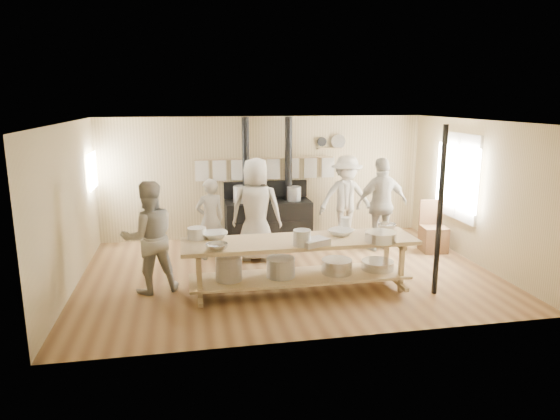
{
  "coord_description": "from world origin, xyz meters",
  "views": [
    {
      "loc": [
        -1.68,
        -8.07,
        2.96
      ],
      "look_at": [
        -0.1,
        0.2,
        1.08
      ],
      "focal_mm": 32.0,
      "sensor_mm": 36.0,
      "label": 1
    }
  ],
  "objects_px": {
    "cook_left": "(149,237)",
    "cook_right": "(382,204)",
    "cook_center": "(256,210)",
    "chair": "(433,236)",
    "cook_far_left": "(210,219)",
    "roasting_pan": "(314,242)",
    "cook_by_window": "(346,198)",
    "prep_table": "(299,260)",
    "stove": "(268,216)"
  },
  "relations": [
    {
      "from": "cook_center",
      "to": "cook_right",
      "type": "relative_size",
      "value": 1.04
    },
    {
      "from": "cook_center",
      "to": "chair",
      "type": "xyz_separation_m",
      "value": [
        3.52,
        -0.12,
        -0.67
      ]
    },
    {
      "from": "cook_right",
      "to": "chair",
      "type": "bearing_deg",
      "value": 157.51
    },
    {
      "from": "cook_far_left",
      "to": "cook_center",
      "type": "relative_size",
      "value": 0.79
    },
    {
      "from": "cook_left",
      "to": "cook_by_window",
      "type": "xyz_separation_m",
      "value": [
        3.91,
        2.27,
        0.03
      ]
    },
    {
      "from": "prep_table",
      "to": "cook_center",
      "type": "bearing_deg",
      "value": 103.85
    },
    {
      "from": "chair",
      "to": "roasting_pan",
      "type": "height_order",
      "value": "chair"
    },
    {
      "from": "stove",
      "to": "cook_right",
      "type": "xyz_separation_m",
      "value": [
        2.1,
        -1.12,
        0.41
      ]
    },
    {
      "from": "prep_table",
      "to": "cook_left",
      "type": "bearing_deg",
      "value": 168.5
    },
    {
      "from": "cook_center",
      "to": "cook_right",
      "type": "height_order",
      "value": "cook_center"
    },
    {
      "from": "cook_center",
      "to": "cook_by_window",
      "type": "relative_size",
      "value": 1.06
    },
    {
      "from": "cook_center",
      "to": "cook_far_left",
      "type": "bearing_deg",
      "value": 1.55
    },
    {
      "from": "chair",
      "to": "stove",
      "type": "bearing_deg",
      "value": 161.85
    },
    {
      "from": "cook_by_window",
      "to": "chair",
      "type": "xyz_separation_m",
      "value": [
        1.44,
        -1.13,
        -0.61
      ]
    },
    {
      "from": "cook_right",
      "to": "roasting_pan",
      "type": "relative_size",
      "value": 4.4
    },
    {
      "from": "roasting_pan",
      "to": "chair",
      "type": "bearing_deg",
      "value": 33.27
    },
    {
      "from": "cook_far_left",
      "to": "cook_by_window",
      "type": "xyz_separation_m",
      "value": [
        2.91,
        0.79,
        0.14
      ]
    },
    {
      "from": "cook_far_left",
      "to": "chair",
      "type": "xyz_separation_m",
      "value": [
        4.35,
        -0.34,
        -0.47
      ]
    },
    {
      "from": "prep_table",
      "to": "cook_far_left",
      "type": "bearing_deg",
      "value": 122.94
    },
    {
      "from": "cook_right",
      "to": "chair",
      "type": "relative_size",
      "value": 1.85
    },
    {
      "from": "roasting_pan",
      "to": "cook_by_window",
      "type": "bearing_deg",
      "value": 63.83
    },
    {
      "from": "cook_far_left",
      "to": "cook_right",
      "type": "height_order",
      "value": "cook_right"
    },
    {
      "from": "prep_table",
      "to": "cook_right",
      "type": "xyz_separation_m",
      "value": [
        2.1,
        1.89,
        0.41
      ]
    },
    {
      "from": "prep_table",
      "to": "cook_center",
      "type": "distance_m",
      "value": 1.83
    },
    {
      "from": "cook_far_left",
      "to": "cook_left",
      "type": "bearing_deg",
      "value": 37.95
    },
    {
      "from": "chair",
      "to": "cook_center",
      "type": "bearing_deg",
      "value": -175.54
    },
    {
      "from": "cook_far_left",
      "to": "chair",
      "type": "relative_size",
      "value": 1.53
    },
    {
      "from": "cook_left",
      "to": "cook_far_left",
      "type": "bearing_deg",
      "value": -138.9
    },
    {
      "from": "cook_left",
      "to": "chair",
      "type": "xyz_separation_m",
      "value": [
        5.36,
        1.15,
        -0.58
      ]
    },
    {
      "from": "prep_table",
      "to": "cook_left",
      "type": "xyz_separation_m",
      "value": [
        -2.27,
        0.46,
        0.36
      ]
    },
    {
      "from": "cook_by_window",
      "to": "cook_left",
      "type": "bearing_deg",
      "value": -146.92
    },
    {
      "from": "chair",
      "to": "roasting_pan",
      "type": "bearing_deg",
      "value": -140.33
    },
    {
      "from": "cook_center",
      "to": "roasting_pan",
      "type": "relative_size",
      "value": 4.57
    },
    {
      "from": "prep_table",
      "to": "roasting_pan",
      "type": "height_order",
      "value": "roasting_pan"
    },
    {
      "from": "cook_far_left",
      "to": "cook_left",
      "type": "height_order",
      "value": "cook_left"
    },
    {
      "from": "roasting_pan",
      "to": "cook_left",
      "type": "bearing_deg",
      "value": 161.81
    },
    {
      "from": "cook_far_left",
      "to": "cook_left",
      "type": "relative_size",
      "value": 0.87
    },
    {
      "from": "prep_table",
      "to": "cook_center",
      "type": "height_order",
      "value": "cook_center"
    },
    {
      "from": "cook_left",
      "to": "chair",
      "type": "relative_size",
      "value": 1.75
    },
    {
      "from": "cook_left",
      "to": "cook_right",
      "type": "bearing_deg",
      "value": -176.69
    },
    {
      "from": "cook_by_window",
      "to": "cook_center",
      "type": "bearing_deg",
      "value": -151.13
    },
    {
      "from": "cook_left",
      "to": "roasting_pan",
      "type": "height_order",
      "value": "cook_left"
    },
    {
      "from": "stove",
      "to": "cook_by_window",
      "type": "distance_m",
      "value": 1.71
    },
    {
      "from": "cook_far_left",
      "to": "chair",
      "type": "bearing_deg",
      "value": 157.54
    },
    {
      "from": "stove",
      "to": "cook_center",
      "type": "distance_m",
      "value": 1.43
    },
    {
      "from": "roasting_pan",
      "to": "prep_table",
      "type": "bearing_deg",
      "value": 113.23
    },
    {
      "from": "cook_far_left",
      "to": "cook_right",
      "type": "xyz_separation_m",
      "value": [
        3.36,
        -0.05,
        0.16
      ]
    },
    {
      "from": "chair",
      "to": "roasting_pan",
      "type": "relative_size",
      "value": 2.38
    },
    {
      "from": "cook_center",
      "to": "chair",
      "type": "relative_size",
      "value": 1.92
    },
    {
      "from": "prep_table",
      "to": "stove",
      "type": "bearing_deg",
      "value": 89.96
    }
  ]
}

